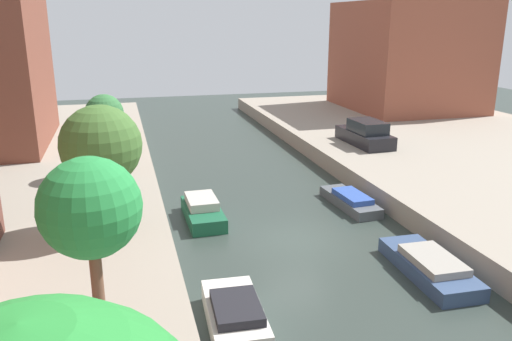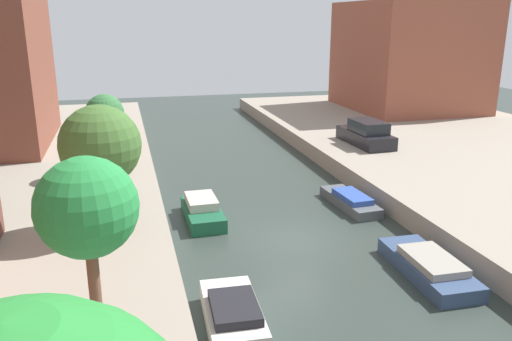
{
  "view_description": "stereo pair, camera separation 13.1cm",
  "coord_description": "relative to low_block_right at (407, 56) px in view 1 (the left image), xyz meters",
  "views": [
    {
      "loc": [
        -6.5,
        -18.21,
        8.63
      ],
      "look_at": [
        -0.41,
        4.68,
        1.65
      ],
      "focal_mm": 36.14,
      "sensor_mm": 36.0,
      "label": 1
    },
    {
      "loc": [
        -6.37,
        -18.24,
        8.63
      ],
      "look_at": [
        -0.41,
        4.68,
        1.65
      ],
      "focal_mm": 36.14,
      "sensor_mm": 36.0,
      "label": 2
    }
  ],
  "objects": [
    {
      "name": "low_block_right",
      "position": [
        0.0,
        0.0,
        0.0
      ],
      "size": [
        10.0,
        11.35,
        9.07
      ],
      "primitive_type": "cube",
      "color": "brown",
      "rests_on": "quay_right"
    },
    {
      "name": "moored_boat_left_2",
      "position": [
        -21.72,
        -28.07,
        -5.12
      ],
      "size": [
        1.73,
        3.51,
        0.94
      ],
      "color": "beige",
      "rests_on": "ground_plane"
    },
    {
      "name": "ground_plane",
      "position": [
        -18.0,
        -22.68,
        -5.53
      ],
      "size": [
        84.0,
        84.0,
        0.0
      ],
      "primitive_type": "plane",
      "color": "#2D3833"
    },
    {
      "name": "moored_boat_right_3",
      "position": [
        -14.19,
        -19.66,
        -5.23
      ],
      "size": [
        1.53,
        4.1,
        0.72
      ],
      "color": "#4C5156",
      "rests_on": "ground_plane"
    },
    {
      "name": "street_tree_2",
      "position": [
        -25.27,
        -22.05,
        -1.29
      ],
      "size": [
        2.94,
        2.94,
        4.73
      ],
      "color": "brown",
      "rests_on": "quay_left"
    },
    {
      "name": "street_tree_1",
      "position": [
        -25.27,
        -30.09,
        -0.79
      ],
      "size": [
        2.21,
        2.21,
        4.89
      ],
      "color": "brown",
      "rests_on": "quay_left"
    },
    {
      "name": "moored_boat_right_2",
      "position": [
        -14.44,
        -26.69,
        -5.19
      ],
      "size": [
        1.79,
        4.44,
        0.79
      ],
      "color": "#33476B",
      "rests_on": "ground_plane"
    },
    {
      "name": "moored_boat_left_3",
      "position": [
        -21.28,
        -19.51,
        -5.12
      ],
      "size": [
        1.53,
        3.66,
        0.99
      ],
      "color": "#195638",
      "rests_on": "ground_plane"
    },
    {
      "name": "street_tree_3",
      "position": [
        -25.27,
        -14.75,
        -1.41
      ],
      "size": [
        1.88,
        1.88,
        4.12
      ],
      "color": "brown",
      "rests_on": "quay_left"
    },
    {
      "name": "parked_car",
      "position": [
        -9.65,
        -11.93,
        -3.88
      ],
      "size": [
        2.03,
        4.72,
        1.56
      ],
      "color": "black",
      "rests_on": "quay_right"
    }
  ]
}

